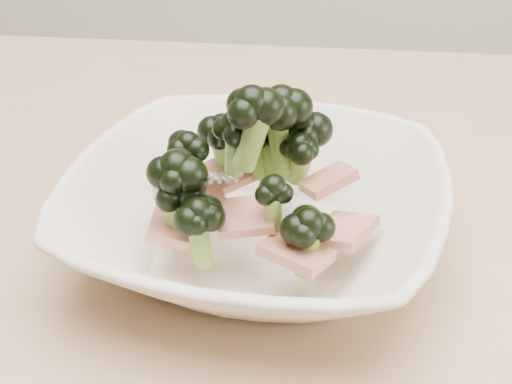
{
  "coord_description": "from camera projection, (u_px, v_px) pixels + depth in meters",
  "views": [
    {
      "loc": [
        0.01,
        -0.44,
        1.06
      ],
      "look_at": [
        -0.04,
        -0.03,
        0.8
      ],
      "focal_mm": 50.0,
      "sensor_mm": 36.0,
      "label": 1
    }
  ],
  "objects": [
    {
      "name": "dining_table",
      "position": [
        303.0,
        330.0,
        0.59
      ],
      "size": [
        1.2,
        0.8,
        0.75
      ],
      "color": "tan",
      "rests_on": "ground"
    },
    {
      "name": "broccoli_dish",
      "position": [
        255.0,
        204.0,
        0.5
      ],
      "size": [
        0.3,
        0.3,
        0.13
      ],
      "color": "beige",
      "rests_on": "dining_table"
    }
  ]
}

